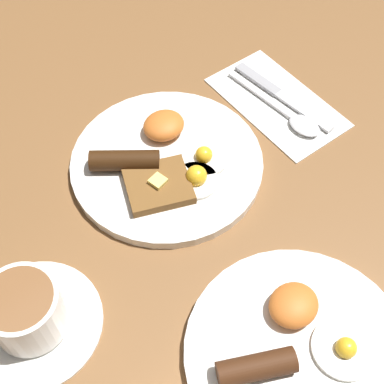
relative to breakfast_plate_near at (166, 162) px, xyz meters
name	(u,v)px	position (x,y,z in m)	size (l,w,h in m)	color
ground_plane	(167,166)	(0.00, 0.00, -0.01)	(3.00, 3.00, 0.00)	brown
breakfast_plate_near	(166,162)	(0.00, 0.00, 0.00)	(0.28, 0.28, 0.04)	white
breakfast_plate_far	(298,351)	(0.05, 0.31, 0.00)	(0.26, 0.26, 0.04)	white
teacup_near	(27,313)	(0.27, 0.09, 0.02)	(0.16, 0.16, 0.08)	white
napkin	(277,102)	(-0.22, 0.01, -0.01)	(0.12, 0.22, 0.01)	white
knife	(277,92)	(-0.23, 0.00, 0.00)	(0.03, 0.20, 0.01)	silver
spoon	(295,119)	(-0.21, 0.06, 0.00)	(0.04, 0.19, 0.01)	silver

